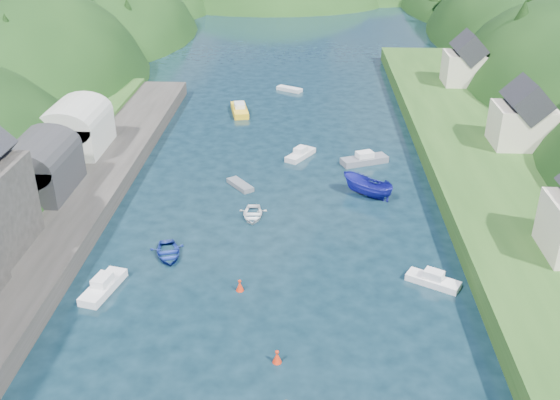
{
  "coord_description": "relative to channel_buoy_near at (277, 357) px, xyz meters",
  "views": [
    {
      "loc": [
        2.58,
        -26.11,
        31.36
      ],
      "look_at": [
        0.0,
        28.0,
        4.0
      ],
      "focal_mm": 40.0,
      "sensor_mm": 36.0,
      "label": 1
    }
  ],
  "objects": [
    {
      "name": "ground",
      "position": [
        -0.67,
        40.59,
        -0.48
      ],
      "size": [
        600.0,
        600.0,
        0.0
      ],
      "primitive_type": "plane",
      "color": "black",
      "rests_on": "ground"
    },
    {
      "name": "hillside_left",
      "position": [
        -45.67,
        65.59,
        -8.51
      ],
      "size": [
        44.0,
        245.56,
        52.0
      ],
      "color": "black",
      "rests_on": "ground"
    },
    {
      "name": "hillside_right",
      "position": [
        44.33,
        65.59,
        -7.89
      ],
      "size": [
        36.0,
        245.56,
        48.0
      ],
      "color": "black",
      "rests_on": "ground"
    },
    {
      "name": "far_hills",
      "position": [
        0.55,
        164.6,
        -11.28
      ],
      "size": [
        103.0,
        68.0,
        44.0
      ],
      "color": "black",
      "rests_on": "ground"
    },
    {
      "name": "hill_trees",
      "position": [
        0.02,
        55.81,
        10.55
      ],
      "size": [
        91.27,
        147.87,
        11.62
      ],
      "color": "black",
      "rests_on": "ground"
    },
    {
      "name": "quay_left",
      "position": [
        -24.67,
        10.59,
        0.52
      ],
      "size": [
        12.0,
        110.0,
        2.0
      ],
      "primitive_type": "cube",
      "color": "#2D2B28",
      "rests_on": "ground"
    },
    {
      "name": "boat_sheds",
      "position": [
        -26.67,
        29.59,
        4.79
      ],
      "size": [
        7.0,
        21.0,
        7.5
      ],
      "color": "#2D2D30",
      "rests_on": "quay_left"
    },
    {
      "name": "terrace_right",
      "position": [
        24.33,
        30.59,
        0.72
      ],
      "size": [
        16.0,
        120.0,
        2.4
      ],
      "primitive_type": "cube",
      "color": "#234719",
      "rests_on": "ground"
    },
    {
      "name": "right_bank_cottages",
      "position": [
        27.33,
        38.92,
        5.36
      ],
      "size": [
        9.0,
        59.24,
        8.41
      ],
      "color": "beige",
      "rests_on": "terrace_right"
    },
    {
      "name": "channel_buoy_near",
      "position": [
        0.0,
        0.0,
        0.0
      ],
      "size": [
        0.7,
        0.7,
        1.1
      ],
      "color": "red",
      "rests_on": "ground"
    },
    {
      "name": "channel_buoy_far",
      "position": [
        -3.69,
        8.95,
        0.0
      ],
      "size": [
        0.7,
        0.7,
        1.1
      ],
      "color": "red",
      "rests_on": "ground"
    },
    {
      "name": "moored_boats",
      "position": [
        0.93,
        27.17,
        0.13
      ],
      "size": [
        32.57,
        78.51,
        2.42
      ],
      "color": "silver",
      "rests_on": "ground"
    }
  ]
}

